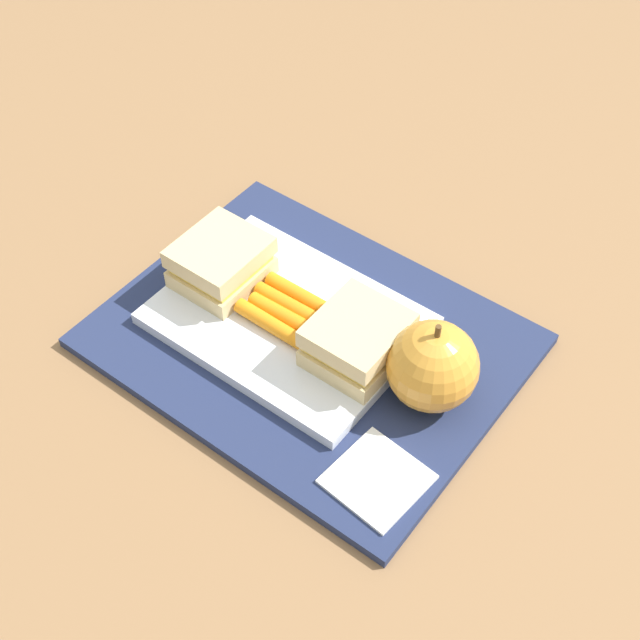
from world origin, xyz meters
The scene contains 8 objects.
ground_plane centered at (0.00, 0.00, 0.00)m, with size 2.40×2.40×0.00m, color olive.
lunchbag_mat centered at (0.00, 0.00, 0.01)m, with size 0.36×0.28×0.01m, color navy.
food_tray centered at (-0.03, 0.00, 0.02)m, with size 0.23×0.17×0.01m, color white.
sandwich_half_left centered at (-0.10, 0.00, 0.04)m, with size 0.07×0.08×0.04m.
sandwich_half_right centered at (0.05, 0.00, 0.04)m, with size 0.07×0.08×0.04m.
carrot_sticks_bundle centered at (-0.03, 0.00, 0.03)m, with size 0.08×0.06×0.02m.
apple centered at (0.12, 0.01, 0.05)m, with size 0.08×0.08×0.09m.
paper_napkin centered at (0.14, -0.09, 0.01)m, with size 0.07×0.07×0.00m, color white.
Camera 1 is at (0.32, -0.41, 0.62)m, focal length 49.64 mm.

